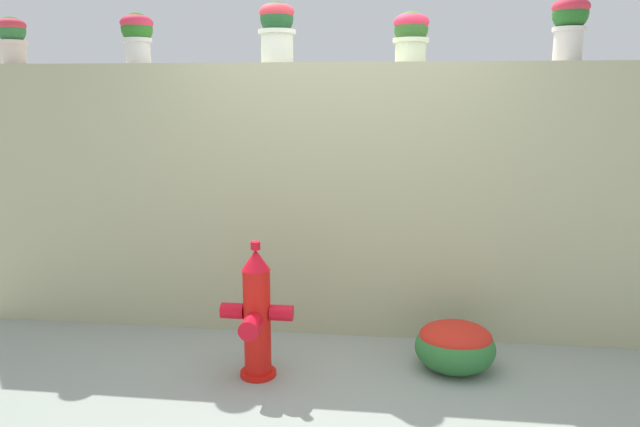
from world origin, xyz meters
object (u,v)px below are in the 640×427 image
(potted_plant_1, at_px, (137,33))
(potted_plant_4, at_px, (570,21))
(potted_plant_3, at_px, (411,33))
(flower_bush_left, at_px, (455,344))
(potted_plant_2, at_px, (277,28))
(fire_hydrant, at_px, (257,316))
(potted_plant_0, at_px, (12,37))

(potted_plant_1, bearing_deg, potted_plant_4, 0.87)
(potted_plant_3, relative_size, potted_plant_4, 0.81)
(potted_plant_3, relative_size, flower_bush_left, 0.68)
(potted_plant_2, distance_m, potted_plant_3, 0.96)
(potted_plant_2, distance_m, potted_plant_4, 2.04)
(fire_hydrant, bearing_deg, potted_plant_0, 156.32)
(potted_plant_2, height_order, potted_plant_3, potted_plant_2)
(potted_plant_2, relative_size, flower_bush_left, 0.83)
(potted_plant_1, height_order, potted_plant_4, potted_plant_4)
(potted_plant_1, height_order, flower_bush_left, potted_plant_1)
(potted_plant_0, relative_size, fire_hydrant, 0.40)
(potted_plant_0, distance_m, potted_plant_3, 3.01)
(potted_plant_0, height_order, fire_hydrant, potted_plant_0)
(potted_plant_1, relative_size, potted_plant_3, 1.04)
(potted_plant_2, xyz_separation_m, potted_plant_3, (0.96, 0.03, -0.05))
(potted_plant_4, height_order, fire_hydrant, potted_plant_4)
(potted_plant_3, bearing_deg, potted_plant_0, -179.03)
(potted_plant_1, height_order, potted_plant_3, potted_plant_1)
(flower_bush_left, bearing_deg, potted_plant_2, 152.36)
(potted_plant_0, bearing_deg, potted_plant_3, 0.97)
(potted_plant_3, distance_m, flower_bush_left, 2.18)
(potted_plant_0, xyz_separation_m, potted_plant_1, (1.00, -0.00, 0.02))
(potted_plant_2, relative_size, potted_plant_3, 1.22)
(potted_plant_0, bearing_deg, flower_bush_left, -11.12)
(potted_plant_3, bearing_deg, potted_plant_4, -0.24)
(potted_plant_2, bearing_deg, flower_bush_left, -27.64)
(potted_plant_0, distance_m, potted_plant_1, 1.00)
(flower_bush_left, bearing_deg, potted_plant_0, 168.88)
(potted_plant_0, relative_size, potted_plant_4, 0.81)
(potted_plant_3, bearing_deg, flower_bush_left, -65.16)
(potted_plant_2, relative_size, potted_plant_4, 0.99)
(potted_plant_0, height_order, potted_plant_2, potted_plant_2)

